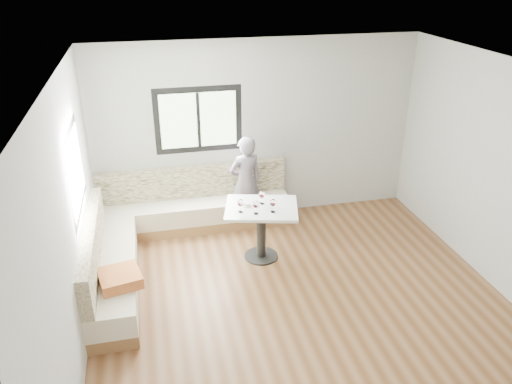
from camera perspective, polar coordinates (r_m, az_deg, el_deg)
room at (r=5.52m, az=5.05°, el=-0.90°), size 5.01×5.01×2.81m
banquette at (r=7.16m, az=-10.74°, el=-4.47°), size 2.90×2.80×0.95m
table at (r=6.80m, az=0.61°, el=-3.18°), size 1.12×0.96×0.79m
person at (r=7.58m, az=-1.20°, el=1.13°), size 0.60×0.47×1.45m
olive_ramekin at (r=6.73m, az=-1.07°, el=-1.38°), size 0.10×0.10×0.04m
wine_glass_a at (r=6.51m, az=-1.79°, el=-1.27°), size 0.08×0.08×0.19m
wine_glass_b at (r=6.46m, az=0.01°, el=-1.48°), size 0.08×0.08×0.19m
wine_glass_c at (r=6.51m, az=1.95°, el=-1.27°), size 0.08×0.08×0.19m
wine_glass_d at (r=6.73m, az=0.66°, el=-0.33°), size 0.08×0.08×0.19m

